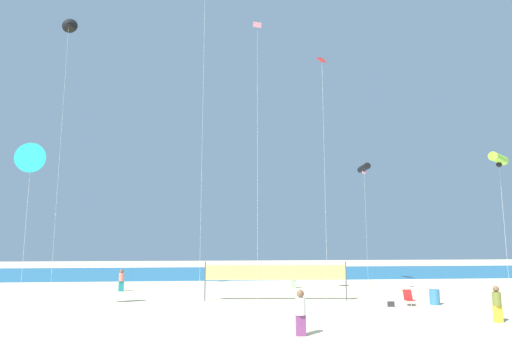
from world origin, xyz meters
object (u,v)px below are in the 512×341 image
(kite_black_tube, at_px, (364,168))
(folding_beach_chair, at_px, (409,297))
(volleyball_net, at_px, (276,274))
(beachgoer_coral_shirt, at_px, (121,279))
(beachgoer_olive_shirt, at_px, (497,303))
(kite_pink_diamond, at_px, (258,31))
(kite_red_diamond, at_px, (322,64))
(trash_barrel, at_px, (435,297))
(kite_black_delta, at_px, (69,25))
(kite_lime_tube, at_px, (499,159))
(beach_handbag, at_px, (391,304))
(beachgoer_teal_shirt, at_px, (293,277))
(beachgoer_white_shirt, at_px, (301,311))
(kite_cyan_delta, at_px, (31,158))

(kite_black_tube, bearing_deg, folding_beach_chair, -99.30)
(folding_beach_chair, distance_m, volleyball_net, 7.98)
(beachgoer_coral_shirt, height_order, beachgoer_olive_shirt, beachgoer_olive_shirt)
(kite_black_tube, relative_size, kite_pink_diamond, 0.57)
(beachgoer_olive_shirt, relative_size, folding_beach_chair, 1.86)
(beachgoer_olive_shirt, xyz_separation_m, kite_red_diamond, (-6.29, 6.75, 14.23))
(kite_pink_diamond, bearing_deg, trash_barrel, -14.04)
(kite_black_delta, distance_m, kite_lime_tube, 29.09)
(beachgoer_olive_shirt, distance_m, kite_pink_diamond, 21.55)
(trash_barrel, relative_size, kite_black_tube, 0.08)
(beach_handbag, distance_m, kite_lime_tube, 9.86)
(trash_barrel, distance_m, kite_lime_tube, 8.77)
(beachgoer_olive_shirt, relative_size, kite_red_diamond, 0.11)
(volleyball_net, bearing_deg, beachgoer_teal_shirt, 71.37)
(kite_pink_diamond, bearing_deg, kite_black_delta, 170.22)
(beachgoer_white_shirt, height_order, kite_lime_tube, kite_lime_tube)
(beachgoer_white_shirt, xyz_separation_m, kite_black_tube, (9.90, 20.38, 9.21))
(beachgoer_coral_shirt, xyz_separation_m, kite_black_delta, (-3.75, -3.61, 18.05))
(trash_barrel, distance_m, kite_red_diamond, 15.93)
(volleyball_net, distance_m, kite_red_diamond, 13.87)
(beachgoer_teal_shirt, height_order, kite_pink_diamond, kite_pink_diamond)
(kite_lime_tube, bearing_deg, beachgoer_white_shirt, -162.64)
(beachgoer_coral_shirt, distance_m, kite_lime_tube, 26.04)
(beachgoer_olive_shirt, height_order, kite_cyan_delta, kite_cyan_delta)
(volleyball_net, relative_size, kite_lime_tube, 1.08)
(beachgoer_teal_shirt, bearing_deg, beach_handbag, -91.36)
(kite_pink_diamond, distance_m, kite_red_diamond, 5.17)
(beachgoer_coral_shirt, bearing_deg, kite_red_diamond, -4.66)
(beach_handbag, bearing_deg, kite_red_diamond, 152.49)
(beachgoer_white_shirt, xyz_separation_m, kite_black_delta, (-14.08, 12.42, 17.95))
(beachgoer_white_shirt, relative_size, kite_cyan_delta, 0.20)
(trash_barrel, relative_size, kite_red_diamond, 0.06)
(beachgoer_white_shirt, relative_size, kite_lime_tube, 0.22)
(beachgoer_teal_shirt, distance_m, kite_black_delta, 25.10)
(beachgoer_coral_shirt, bearing_deg, volleyball_net, -5.59)
(beach_handbag, bearing_deg, volleyball_net, 153.88)
(beachgoer_white_shirt, xyz_separation_m, beachgoer_coral_shirt, (-10.32, 16.03, -0.10))
(volleyball_net, bearing_deg, kite_black_tube, 47.12)
(beachgoer_coral_shirt, relative_size, beach_handbag, 4.41)
(beachgoer_white_shirt, xyz_separation_m, kite_red_diamond, (3.35, 8.75, 14.16))
(beachgoer_olive_shirt, height_order, kite_pink_diamond, kite_pink_diamond)
(beachgoer_white_shirt, distance_m, kite_black_tube, 24.46)
(kite_black_delta, xyz_separation_m, kite_cyan_delta, (0.62, -6.04, -10.76))
(kite_red_diamond, height_order, kite_lime_tube, kite_red_diamond)
(folding_beach_chair, relative_size, trash_barrel, 1.01)
(beach_handbag, height_order, kite_black_delta, kite_black_delta)
(kite_black_delta, bearing_deg, kite_lime_tube, -19.17)
(kite_black_delta, bearing_deg, beachgoer_teal_shirt, 15.51)
(beachgoer_teal_shirt, bearing_deg, beachgoer_coral_shirt, 162.14)
(beachgoer_teal_shirt, bearing_deg, kite_red_diamond, -108.02)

